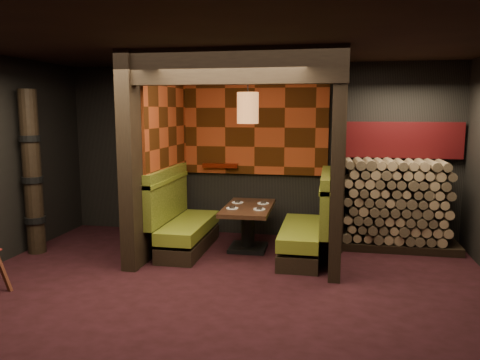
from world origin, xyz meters
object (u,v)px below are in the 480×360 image
at_px(dining_table, 248,221).
at_px(pendant_lamp, 248,108).
at_px(booth_bench_left, 182,224).
at_px(booth_bench_right, 308,230).
at_px(totem_column, 32,174).
at_px(firewood_stack, 401,205).

relative_size(dining_table, pendant_lamp, 1.37).
height_order(booth_bench_left, dining_table, booth_bench_left).
xyz_separation_m(booth_bench_right, dining_table, (-0.91, 0.18, 0.04)).
relative_size(totem_column, firewood_stack, 1.39).
bearing_deg(dining_table, firewood_stack, 12.89).
relative_size(booth_bench_left, totem_column, 0.67).
bearing_deg(booth_bench_right, totem_column, -172.14).
height_order(booth_bench_left, booth_bench_right, same).
xyz_separation_m(totem_column, firewood_stack, (5.33, 1.25, -0.51)).
bearing_deg(booth_bench_left, firewood_stack, 12.17).
bearing_deg(booth_bench_right, firewood_stack, 27.35).
distance_m(booth_bench_left, firewood_stack, 3.33).
bearing_deg(firewood_stack, pendant_lamp, -165.92).
relative_size(pendant_lamp, totem_column, 0.39).
bearing_deg(dining_table, totem_column, -166.59).
distance_m(booth_bench_right, pendant_lamp, 1.96).
xyz_separation_m(booth_bench_left, booth_bench_right, (1.89, 0.00, 0.00)).
height_order(dining_table, totem_column, totem_column).
relative_size(booth_bench_right, dining_table, 1.24).
relative_size(booth_bench_right, firewood_stack, 0.92).
distance_m(booth_bench_left, totem_column, 2.30).
bearing_deg(pendant_lamp, booth_bench_left, -172.35).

